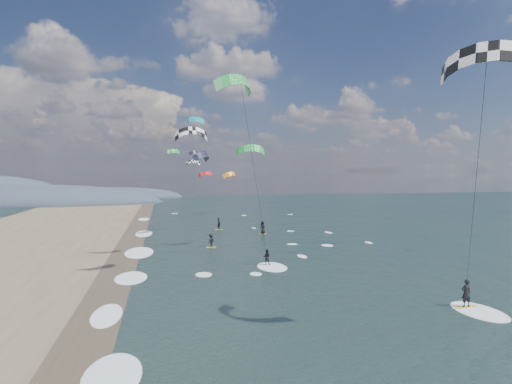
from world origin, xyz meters
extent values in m
plane|color=black|center=(0.00, 0.00, 0.00)|extent=(260.00, 260.00, 0.00)
cube|color=#382D23|center=(-12.00, 10.00, 0.00)|extent=(3.00, 240.00, 0.00)
ellipsoid|color=#3D4756|center=(-40.00, 100.00, 0.00)|extent=(64.00, 24.00, 10.00)
ellipsoid|color=#3D4756|center=(-22.00, 120.00, 0.00)|extent=(40.00, 18.00, 7.00)
cube|color=gold|center=(10.58, 2.69, 0.03)|extent=(1.42, 0.43, 0.06)
imported|color=black|center=(10.58, 2.69, 0.94)|extent=(0.65, 0.43, 1.75)
ellipsoid|color=white|center=(10.88, 1.89, 0.00)|extent=(2.60, 4.20, 0.12)
cylinder|color=black|center=(8.58, -0.31, 7.71)|extent=(0.02, 0.02, 14.72)
cube|color=gold|center=(1.13, 17.21, 0.03)|extent=(1.11, 0.34, 0.05)
imported|color=black|center=(1.13, 17.21, 0.76)|extent=(0.83, 0.73, 1.41)
ellipsoid|color=white|center=(1.43, 16.41, 0.00)|extent=(2.60, 4.20, 0.12)
cylinder|color=black|center=(-0.62, 14.21, 8.37)|extent=(0.02, 0.02, 15.76)
cube|color=gold|center=(-2.87, 27.38, 0.03)|extent=(1.10, 0.35, 0.05)
imported|color=black|center=(-2.87, 27.38, 0.80)|extent=(1.07, 1.08, 1.50)
cube|color=gold|center=(5.22, 36.29, 0.03)|extent=(1.10, 0.35, 0.05)
imported|color=black|center=(5.22, 36.29, 0.92)|extent=(0.91, 1.02, 1.75)
cube|color=gold|center=(-0.15, 41.73, 0.03)|extent=(1.10, 0.35, 0.05)
imported|color=black|center=(-0.15, 41.73, 0.90)|extent=(0.62, 0.73, 1.71)
ellipsoid|color=white|center=(-10.80, -2.00, 0.00)|extent=(2.40, 5.40, 0.11)
ellipsoid|color=white|center=(-10.80, 6.00, 0.00)|extent=(2.40, 5.40, 0.11)
ellipsoid|color=white|center=(-10.80, 15.00, 0.00)|extent=(2.40, 5.40, 0.11)
ellipsoid|color=white|center=(-10.80, 26.00, 0.00)|extent=(2.40, 5.40, 0.11)
ellipsoid|color=white|center=(-10.80, 40.00, 0.00)|extent=(2.40, 5.40, 0.11)
ellipsoid|color=white|center=(-10.80, 58.00, 0.00)|extent=(2.40, 5.40, 0.11)
camera|label=1|loc=(-8.05, -20.51, 8.65)|focal=30.00mm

